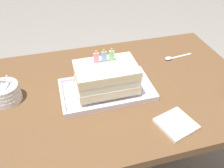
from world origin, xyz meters
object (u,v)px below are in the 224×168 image
at_px(foil_tray, 107,91).
at_px(serving_spoon_near_tray, 171,58).
at_px(birthday_cake, 106,77).
at_px(bowl_stack, 5,93).
at_px(napkin_pile, 176,124).

xyz_separation_m(foil_tray, serving_spoon_near_tray, (0.37, 0.16, -0.00)).
height_order(foil_tray, serving_spoon_near_tray, foil_tray).
bearing_deg(serving_spoon_near_tray, birthday_cake, -156.66).
height_order(birthday_cake, bowl_stack, birthday_cake).
relative_size(birthday_cake, bowl_stack, 1.95).
xyz_separation_m(foil_tray, napkin_pile, (0.19, -0.24, 0.00)).
bearing_deg(bowl_stack, serving_spoon_near_tray, 7.75).
xyz_separation_m(bowl_stack, napkin_pile, (0.58, -0.29, -0.03)).
bearing_deg(foil_tray, birthday_cake, 90.00).
height_order(foil_tray, napkin_pile, foil_tray).
bearing_deg(bowl_stack, birthday_cake, -8.15).
distance_m(bowl_stack, napkin_pile, 0.65).
height_order(foil_tray, birthday_cake, birthday_cake).
relative_size(bowl_stack, napkin_pile, 0.84).
bearing_deg(serving_spoon_near_tray, bowl_stack, -172.25).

